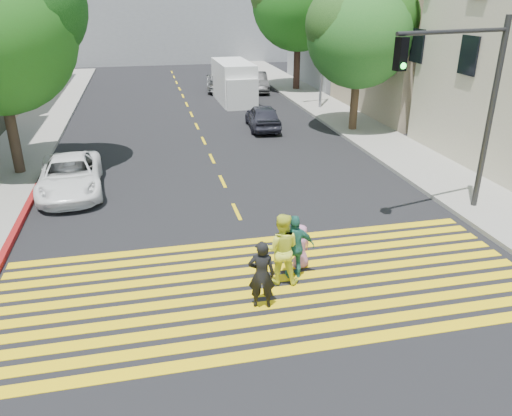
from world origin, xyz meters
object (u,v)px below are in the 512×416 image
object	(u,v)px
silver_car	(220,80)
dark_car_parked	(257,82)
pedestrian_man	(262,275)
tree_right_near	(361,29)
traffic_signal	(468,93)
pedestrian_child	(301,247)
dark_car_near	(263,117)
pedestrian_extra	(295,247)
white_sedan	(70,176)
white_van	(234,83)
pedestrian_woman	(281,249)

from	to	relation	value
silver_car	dark_car_parked	bearing A→B (deg)	163.45
pedestrian_man	tree_right_near	bearing A→B (deg)	-106.56
pedestrian_man	silver_car	bearing A→B (deg)	-83.51
dark_car_parked	traffic_signal	distance (m)	23.67
traffic_signal	silver_car	bearing A→B (deg)	85.36
pedestrian_child	dark_car_near	xyz separation A→B (m)	(2.44, 14.65, 0.05)
pedestrian_extra	dark_car_near	distance (m)	15.34
white_sedan	traffic_signal	bearing A→B (deg)	-25.11
dark_car_parked	traffic_signal	bearing A→B (deg)	-80.27
dark_car_parked	white_sedan	bearing A→B (deg)	-114.31
dark_car_near	silver_car	size ratio (longest dim) A/B	0.77
pedestrian_extra	white_van	xyz separation A→B (m)	(2.53, 22.44, 0.39)
pedestrian_extra	pedestrian_child	bearing A→B (deg)	-118.57
white_van	tree_right_near	bearing A→B (deg)	-62.97
pedestrian_man	silver_car	world-z (taller)	pedestrian_man
pedestrian_man	silver_car	distance (m)	28.51
pedestrian_woman	white_sedan	distance (m)	9.66
pedestrian_woman	pedestrian_extra	distance (m)	0.44
pedestrian_man	traffic_signal	distance (m)	8.74
tree_right_near	pedestrian_woman	bearing A→B (deg)	-119.42
white_sedan	tree_right_near	bearing A→B (deg)	20.28
white_van	pedestrian_extra	bearing A→B (deg)	-97.69
pedestrian_child	dark_car_near	distance (m)	14.85
dark_car_near	tree_right_near	bearing A→B (deg)	165.69
dark_car_parked	pedestrian_extra	bearing A→B (deg)	-93.89
pedestrian_woman	dark_car_parked	bearing A→B (deg)	-83.84
pedestrian_extra	dark_car_near	xyz separation A→B (m)	(2.74, 15.09, -0.19)
white_sedan	dark_car_parked	distance (m)	21.62
white_van	traffic_signal	size ratio (longest dim) A/B	0.91
pedestrian_woman	pedestrian_child	world-z (taller)	pedestrian_woman
pedestrian_woman	dark_car_near	size ratio (longest dim) A/B	0.48
pedestrian_child	dark_car_near	size ratio (longest dim) A/B	0.31
pedestrian_extra	white_sedan	world-z (taller)	pedestrian_extra
pedestrian_man	white_van	size ratio (longest dim) A/B	0.30
tree_right_near	traffic_signal	xyz separation A→B (m)	(-1.22, -10.90, -1.14)
pedestrian_woman	white_van	distance (m)	22.80
tree_right_near	pedestrian_extra	xyz separation A→B (m)	(-7.33, -13.54, -4.29)
pedestrian_extra	white_sedan	bearing A→B (deg)	-44.80
white_sedan	traffic_signal	xyz separation A→B (m)	(12.38, -4.87, 3.35)
pedestrian_child	silver_car	xyz separation A→B (m)	(2.02, 26.75, 0.12)
white_sedan	pedestrian_child	bearing A→B (deg)	-50.71
white_van	pedestrian_woman	bearing A→B (deg)	-98.64
white_van	traffic_signal	bearing A→B (deg)	-81.02
white_sedan	silver_car	bearing A→B (deg)	62.79
pedestrian_child	dark_car_parked	xyz separation A→B (m)	(4.56, 25.60, 0.07)
silver_car	dark_car_parked	size ratio (longest dim) A/B	1.22
pedestrian_child	traffic_signal	distance (m)	7.08
pedestrian_man	pedestrian_woman	bearing A→B (deg)	-113.97
dark_car_near	pedestrian_man	bearing A→B (deg)	80.97
tree_right_near	pedestrian_child	world-z (taller)	tree_right_near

